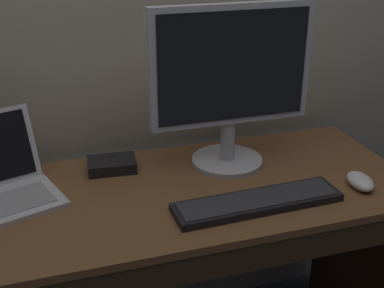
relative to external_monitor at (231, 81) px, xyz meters
The scene contains 5 objects.
desk 0.59m from the external_monitor, 155.28° to the right, with size 1.53×0.59×0.75m.
external_monitor is the anchor object (origin of this frame).
wired_keyboard 0.37m from the external_monitor, 93.07° to the right, with size 0.48×0.13×0.02m.
computer_mouse 0.48m from the external_monitor, 38.48° to the right, with size 0.07×0.11×0.04m, color white.
external_drive_box 0.45m from the external_monitor, 167.77° to the left, with size 0.15×0.10×0.03m, color black.
Camera 1 is at (-0.29, -1.26, 1.49)m, focal length 47.76 mm.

